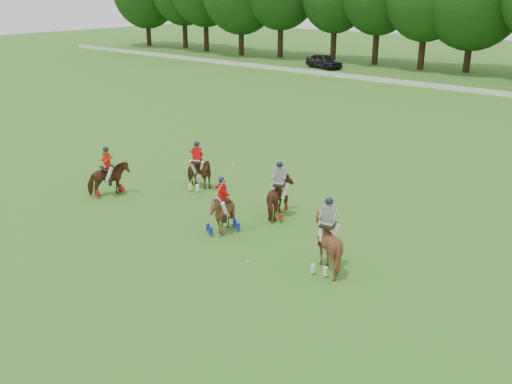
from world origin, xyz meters
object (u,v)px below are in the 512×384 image
Objects in this scene: polo_red_a at (108,178)px; polo_ball at (248,261)px; polo_stripe_b at (327,243)px; polo_red_b at (198,172)px; car_left at (324,61)px; polo_stripe_a at (279,197)px; polo_red_c at (223,213)px.

polo_red_a reaches higher than polo_ball.
polo_red_a is 11.06m from polo_stripe_b.
polo_red_a reaches higher than polo_red_b.
car_left is 2.11× the size of polo_red_b.
polo_stripe_a reaches higher than car_left.
polo_stripe_a is (22.34, -36.96, 0.04)m from car_left.
polo_stripe_a is at bearing 147.43° from polo_stripe_b.
polo_red_c reaches higher than polo_red_b.
polo_red_a is 6.54m from polo_red_c.
polo_red_b reaches higher than car_left.
car_left is 47.34m from polo_ball.
polo_red_b is at bearing 145.73° from polo_red_c.
car_left is 51.33× the size of polo_ball.
polo_stripe_a reaches higher than polo_red_b.
polo_red_c is at bearing 2.46° from polo_red_a.
polo_red_b is 0.89× the size of polo_stripe_b.
polo_red_c is 2.65m from polo_stripe_a.
polo_stripe_b reaches higher than polo_red_b.
polo_stripe_a is at bearing 75.67° from polo_red_c.
polo_stripe_b reaches higher than polo_stripe_a.
polo_stripe_b is at bearing -131.54° from car_left.
polo_stripe_a is at bearing 113.39° from polo_ball.
car_left is at bearing 110.84° from polo_red_a.
polo_stripe_a is (4.89, -0.32, 0.06)m from polo_red_b.
polo_stripe_a is 4.26m from polo_ball.
polo_stripe_b is at bearing 1.21° from polo_red_c.
polo_red_a is 0.91× the size of polo_stripe_b.
polo_stripe_a is at bearing -3.75° from polo_red_b.
polo_red_c reaches higher than polo_red_a.
polo_stripe_b is at bearing 31.90° from polo_ball.
polo_stripe_b is 2.73m from polo_ball.
polo_red_c is at bearing -178.79° from polo_stripe_b.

